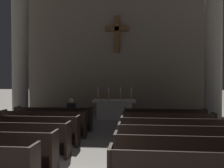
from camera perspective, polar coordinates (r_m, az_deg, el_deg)
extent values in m
cube|color=black|center=(5.98, -12.80, -14.72)|extent=(0.06, 0.50, 0.95)
cube|color=black|center=(7.58, -21.22, -11.69)|extent=(2.99, 0.40, 0.05)
cube|color=black|center=(7.33, -22.05, -9.96)|extent=(2.99, 0.05, 0.50)
cube|color=black|center=(7.79, -20.59, -13.03)|extent=(2.99, 0.04, 0.40)
cube|color=black|center=(7.01, -9.84, -12.28)|extent=(0.06, 0.50, 0.95)
cube|color=black|center=(8.57, -17.79, -10.13)|extent=(2.99, 0.40, 0.05)
cube|color=black|center=(8.32, -18.43, -8.56)|extent=(2.99, 0.05, 0.50)
cube|color=black|center=(8.78, -17.30, -11.35)|extent=(2.99, 0.04, 0.40)
cube|color=black|center=(8.07, -7.68, -10.44)|extent=(0.06, 0.50, 0.95)
cube|color=black|center=(9.59, -15.10, -8.88)|extent=(2.99, 0.40, 0.05)
cube|color=black|center=(9.34, -15.61, -7.45)|extent=(2.99, 0.05, 0.50)
cube|color=black|center=(9.80, -14.72, -9.99)|extent=(2.99, 0.04, 0.40)
cube|color=black|center=(9.14, -6.05, -9.03)|extent=(0.06, 0.50, 0.95)
cube|color=black|center=(10.20, -23.27, -8.04)|extent=(0.06, 0.50, 0.95)
cube|color=black|center=(10.63, -12.95, -7.85)|extent=(2.99, 0.40, 0.05)
cube|color=black|center=(10.37, -13.35, -6.54)|extent=(2.99, 0.05, 0.50)
cube|color=black|center=(10.83, -12.63, -8.88)|extent=(2.99, 0.04, 0.40)
cube|color=black|center=(10.22, -4.77, -7.90)|extent=(0.06, 0.50, 0.95)
cube|color=black|center=(11.18, -20.48, -7.18)|extent=(0.06, 0.50, 0.95)
cube|color=black|center=(4.49, 20.01, -17.28)|extent=(2.99, 0.05, 0.50)
cube|color=black|center=(5.83, 16.58, -15.69)|extent=(2.99, 0.40, 0.05)
cube|color=black|center=(5.54, 17.06, -13.65)|extent=(2.99, 0.05, 0.50)
cube|color=black|center=(6.06, 16.23, -17.23)|extent=(2.99, 0.04, 0.40)
cube|color=black|center=(5.71, 0.82, -15.46)|extent=(0.06, 0.50, 0.95)
cube|color=black|center=(6.89, 14.77, -12.99)|extent=(2.99, 0.40, 0.05)
cube|color=black|center=(6.61, 15.10, -11.16)|extent=(2.99, 0.05, 0.50)
cube|color=black|center=(7.12, 14.52, -14.39)|extent=(2.99, 0.04, 0.40)
cube|color=black|center=(6.79, 1.64, -12.72)|extent=(0.06, 0.50, 0.95)
cube|color=black|center=(7.96, 13.47, -11.00)|extent=(2.99, 0.40, 0.05)
cube|color=black|center=(7.69, 13.71, -9.36)|extent=(2.99, 0.05, 0.50)
cube|color=black|center=(8.19, 13.29, -12.27)|extent=(2.99, 0.04, 0.40)
cube|color=black|center=(7.87, 2.22, -10.73)|extent=(0.06, 0.50, 0.95)
cube|color=black|center=(9.05, 12.49, -9.48)|extent=(2.99, 0.40, 0.05)
cube|color=black|center=(8.78, 12.68, -8.00)|extent=(2.99, 0.05, 0.50)
cube|color=black|center=(9.27, 12.35, -10.64)|extent=(2.99, 0.04, 0.40)
cube|color=black|center=(8.97, 2.65, -9.22)|extent=(0.06, 0.50, 0.95)
cube|color=black|center=(9.32, 21.98, -8.92)|extent=(0.06, 0.50, 0.95)
cube|color=black|center=(10.14, 11.73, -8.29)|extent=(2.99, 0.40, 0.05)
cube|color=black|center=(9.88, 11.88, -6.94)|extent=(2.99, 0.05, 0.50)
cube|color=black|center=(10.36, 11.62, -9.35)|extent=(2.99, 0.04, 0.40)
cube|color=black|center=(10.07, 2.98, -8.05)|extent=(0.06, 0.50, 0.95)
cube|color=black|center=(10.38, 20.23, -7.84)|extent=(0.06, 0.50, 0.95)
cube|color=#9E998E|center=(13.53, -19.87, -7.28)|extent=(1.09, 1.09, 0.20)
cylinder|color=#9E998E|center=(13.44, -19.99, 6.95)|extent=(0.78, 0.78, 6.89)
cube|color=#9E998E|center=(12.73, 21.71, -7.85)|extent=(1.09, 1.09, 0.20)
cylinder|color=#9E998E|center=(12.63, 21.85, 7.29)|extent=(0.78, 0.78, 6.89)
cube|color=#BCB7AD|center=(13.04, 0.58, -6.02)|extent=(1.76, 0.72, 0.88)
cube|color=#BCB7AD|center=(12.98, 0.58, -3.83)|extent=(2.20, 0.90, 0.12)
cube|color=silver|center=(12.98, 0.58, -3.54)|extent=(2.09, 0.86, 0.01)
cylinder|color=#B79338|center=(13.08, -3.14, -3.43)|extent=(0.16, 0.16, 0.02)
cylinder|color=#B79338|center=(13.07, -3.14, -2.73)|extent=(0.07, 0.07, 0.34)
cylinder|color=silver|center=(13.05, -3.15, -1.36)|extent=(0.04, 0.04, 0.28)
cylinder|color=#B79338|center=(13.01, -0.74, -3.46)|extent=(0.16, 0.16, 0.02)
cylinder|color=#B79338|center=(12.99, -0.74, -2.75)|extent=(0.07, 0.07, 0.34)
cylinder|color=silver|center=(12.97, -0.74, -1.37)|extent=(0.04, 0.04, 0.28)
cylinder|color=#B79338|center=(12.95, 1.90, -3.48)|extent=(0.16, 0.16, 0.02)
cylinder|color=#B79338|center=(12.94, 1.90, -2.77)|extent=(0.07, 0.07, 0.34)
cylinder|color=silver|center=(12.92, 1.90, -1.39)|extent=(0.04, 0.04, 0.28)
cylinder|color=#B79338|center=(12.93, 4.34, -3.49)|extent=(0.16, 0.16, 0.02)
cylinder|color=#B79338|center=(12.92, 4.34, -2.78)|extent=(0.07, 0.07, 0.34)
cylinder|color=silver|center=(12.90, 4.34, -1.39)|extent=(0.04, 0.04, 0.28)
cube|color=#706656|center=(14.82, 1.19, 9.35)|extent=(10.52, 0.25, 8.34)
cube|color=brown|center=(14.64, 1.11, 11.10)|extent=(0.25, 0.25, 2.09)
cube|color=brown|center=(14.70, 1.11, 12.30)|extent=(1.33, 0.25, 0.25)
cube|color=#26262B|center=(10.62, -8.75, -8.93)|extent=(0.24, 0.14, 0.45)
cube|color=#26262B|center=(10.45, -8.94, -7.52)|extent=(0.28, 0.36, 0.12)
cube|color=black|center=(10.28, -9.13, -5.81)|extent=(0.32, 0.20, 0.54)
sphere|color=beige|center=(10.24, -9.14, -3.70)|extent=(0.20, 0.20, 0.20)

